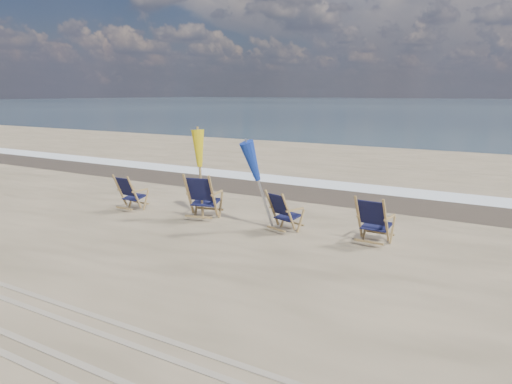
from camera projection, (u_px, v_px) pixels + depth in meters
surf_foam at (360, 188)px, 15.43m from camera, size 200.00×1.40×0.01m
wet_sand_strip at (341, 196)px, 14.18m from camera, size 200.00×2.60×0.00m
tire_tracks at (44, 330)px, 6.19m from camera, size 80.00×1.30×0.01m
beach_chair_0 at (134, 194)px, 12.15m from camera, size 0.62×0.69×0.93m
beach_chair_1 at (213, 198)px, 11.30m from camera, size 0.87×0.93×1.10m
beach_chair_2 at (289, 214)px, 10.24m from camera, size 0.75×0.79×0.90m
beach_chair_3 at (386, 223)px, 9.37m from camera, size 0.66×0.73×0.98m
umbrella_yellow at (200, 153)px, 11.42m from camera, size 0.30×0.30×2.05m
umbrella_blue at (261, 162)px, 10.39m from camera, size 0.30×0.30×1.98m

